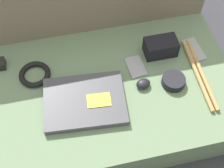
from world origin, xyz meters
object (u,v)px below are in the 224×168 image
computer_mouse (143,84)px  phone_black (194,50)px  phone_silver (136,67)px  speaker_puck (174,81)px  camera_pouch (161,47)px  laptop (85,101)px

computer_mouse → phone_black: bearing=14.8°
computer_mouse → phone_silver: (-0.00, 0.10, -0.01)m
speaker_puck → phone_black: speaker_puck is taller
speaker_puck → phone_silver: (-0.13, 0.11, -0.01)m
computer_mouse → camera_pouch: size_ratio=0.48×
laptop → phone_silver: 0.27m
laptop → camera_pouch: camera_pouch is taller
phone_silver → camera_pouch: (0.12, 0.05, 0.03)m
speaker_puck → phone_black: 0.20m
computer_mouse → camera_pouch: (0.12, 0.15, 0.02)m
camera_pouch → phone_black: bearing=-8.3°
laptop → camera_pouch: 0.40m
phone_black → camera_pouch: size_ratio=0.97×
laptop → camera_pouch: size_ratio=2.42×
computer_mouse → phone_black: size_ratio=0.50×
phone_black → camera_pouch: camera_pouch is taller
laptop → phone_black: (0.50, 0.16, -0.01)m
speaker_puck → computer_mouse: bearing=173.9°
speaker_puck → camera_pouch: camera_pouch is taller
laptop → phone_silver: bearing=32.6°
computer_mouse → phone_black: 0.29m
computer_mouse → speaker_puck: same height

